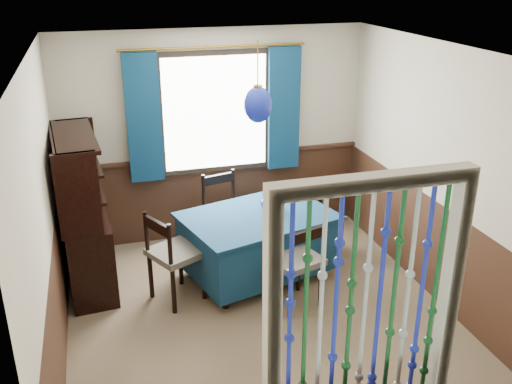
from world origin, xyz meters
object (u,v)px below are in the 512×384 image
object	(u,v)px
chair_near	(297,262)
chair_left	(173,254)
sideboard	(85,233)
pendant_lamp	(258,105)
chair_far	(225,212)
vase_table	(270,201)
dining_table	(258,241)
vase_sideboard	(86,191)
bowl_shelf	(85,192)
chair_right	(324,218)

from	to	relation	value
chair_near	chair_left	world-z (taller)	chair_left
chair_left	sideboard	xyz separation A→B (m)	(-0.83, 0.58, 0.07)
pendant_lamp	chair_far	bearing A→B (deg)	106.01
chair_far	vase_table	distance (m)	0.76
dining_table	sideboard	size ratio (longest dim) A/B	1.06
dining_table	chair_far	xyz separation A→B (m)	(-0.19, 0.67, 0.07)
chair_left	sideboard	bearing A→B (deg)	-152.33
dining_table	vase_table	bearing A→B (deg)	13.72
dining_table	pendant_lamp	size ratio (longest dim) A/B	2.20
sideboard	vase_sideboard	xyz separation A→B (m)	(0.06, 0.32, 0.34)
chair_left	sideboard	size ratio (longest dim) A/B	0.58
vase_table	bowl_shelf	xyz separation A→B (m)	(-1.86, -0.01, 0.32)
pendant_lamp	vase_sideboard	distance (m)	2.07
chair_left	vase_sideboard	size ratio (longest dim) A/B	4.76
pendant_lamp	chair_right	bearing A→B (deg)	17.59
chair_near	vase_sideboard	world-z (taller)	vase_sideboard
chair_near	sideboard	xyz separation A→B (m)	(-1.96, 1.03, 0.08)
dining_table	vase_table	xyz separation A→B (m)	(0.17, 0.09, 0.40)
chair_far	chair_right	size ratio (longest dim) A/B	1.10
chair_far	chair_left	distance (m)	1.15
sideboard	vase_table	xyz separation A→B (m)	(1.92, -0.28, 0.25)
chair_near	chair_left	xyz separation A→B (m)	(-1.13, 0.44, 0.02)
chair_right	bowl_shelf	size ratio (longest dim) A/B	4.48
sideboard	dining_table	bearing A→B (deg)	-16.79
sideboard	chair_far	bearing A→B (deg)	6.17
sideboard	pendant_lamp	bearing A→B (deg)	-16.79
dining_table	pendant_lamp	distance (m)	1.47
dining_table	bowl_shelf	xyz separation A→B (m)	(-1.69, 0.09, 0.72)
sideboard	vase_table	distance (m)	1.95
bowl_shelf	vase_sideboard	xyz separation A→B (m)	(0.00, 0.61, -0.22)
pendant_lamp	bowl_shelf	size ratio (longest dim) A/B	4.17
sideboard	pendant_lamp	xyz separation A→B (m)	(1.75, -0.37, 1.32)
chair_left	pendant_lamp	world-z (taller)	pendant_lamp
chair_left	pendant_lamp	distance (m)	1.68
dining_table	sideboard	xyz separation A→B (m)	(-1.75, 0.37, 0.15)
dining_table	chair_left	size ratio (longest dim) A/B	1.82
vase_sideboard	vase_table	bearing A→B (deg)	-17.92
dining_table	chair_right	distance (m)	0.91
dining_table	chair_far	distance (m)	0.70
chair_right	vase_table	xyz separation A→B (m)	(-0.70, -0.18, 0.37)
sideboard	bowl_shelf	size ratio (longest dim) A/B	8.66
chair_left	bowl_shelf	size ratio (longest dim) A/B	5.05
chair_far	vase_sideboard	distance (m)	1.56
chair_near	sideboard	bearing A→B (deg)	134.78
chair_far	vase_sideboard	xyz separation A→B (m)	(-1.50, 0.02, 0.42)
chair_far	sideboard	size ratio (longest dim) A/B	0.57
dining_table	sideboard	world-z (taller)	sideboard
bowl_shelf	chair_near	bearing A→B (deg)	-21.37
dining_table	bowl_shelf	size ratio (longest dim) A/B	9.18
bowl_shelf	vase_sideboard	world-z (taller)	bowl_shelf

